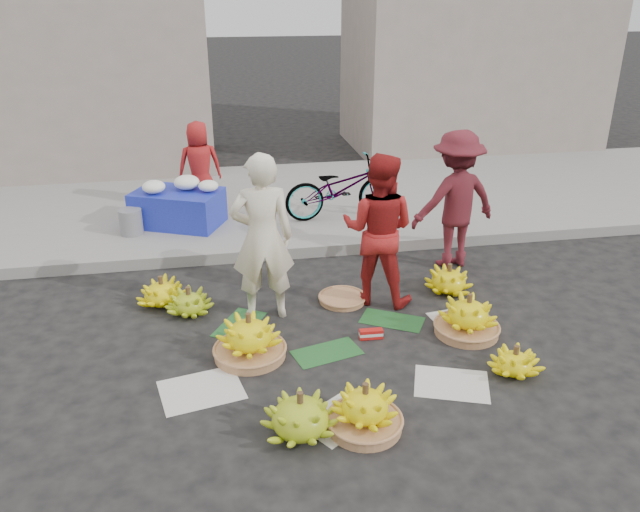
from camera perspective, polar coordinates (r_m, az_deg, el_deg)
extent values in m
plane|color=black|center=(6.28, 1.19, -7.79)|extent=(80.00, 80.00, 0.00)
cube|color=gray|center=(8.18, -1.82, 0.58)|extent=(40.00, 0.25, 0.15)
cube|color=gray|center=(10.14, -3.58, 5.07)|extent=(40.00, 4.00, 0.12)
cube|color=gray|center=(12.86, -24.26, 15.95)|extent=(6.00, 3.00, 4.00)
cube|color=gray|center=(14.13, 13.92, 19.82)|extent=(5.00, 3.00, 5.00)
cylinder|color=#A06A43|center=(6.06, -6.42, -8.73)|extent=(0.68, 0.68, 0.09)
cylinder|color=#48301C|center=(5.88, -6.58, -5.77)|extent=(0.05, 0.05, 0.12)
cylinder|color=#48301C|center=(4.94, -1.83, -12.94)|extent=(0.05, 0.05, 0.12)
cylinder|color=#A06A43|center=(5.18, 4.08, -15.00)|extent=(0.60, 0.60, 0.09)
cylinder|color=#48301C|center=(4.99, 4.18, -12.14)|extent=(0.05, 0.05, 0.12)
cylinder|color=#48301C|center=(5.96, 17.50, -8.34)|extent=(0.05, 0.05, 0.12)
cylinder|color=#A06A43|center=(6.57, 13.24, -6.55)|extent=(0.64, 0.64, 0.09)
cylinder|color=#48301C|center=(6.40, 13.52, -3.90)|extent=(0.05, 0.05, 0.12)
cylinder|color=#48301C|center=(7.28, 11.77, -1.16)|extent=(0.05, 0.05, 0.12)
cylinder|color=#48301C|center=(6.82, -11.98, -3.26)|extent=(0.05, 0.05, 0.12)
cylinder|color=#48301C|center=(7.06, -14.37, -2.26)|extent=(0.05, 0.05, 0.12)
cylinder|color=#A06A43|center=(7.02, 2.05, -3.94)|extent=(0.62, 0.62, 0.06)
cube|color=red|center=(6.32, 4.69, -7.10)|extent=(0.24, 0.08, 0.10)
imported|color=#F4E9CD|center=(6.40, -5.31, 1.66)|extent=(0.66, 0.44, 1.79)
imported|color=red|center=(6.76, 5.35, 2.41)|extent=(1.02, 0.95, 1.68)
imported|color=maroon|center=(7.81, 12.27, 5.02)|extent=(1.20, 0.82, 1.71)
cube|color=#1A24AA|center=(9.07, -12.85, 4.31)|extent=(1.39, 1.16, 0.49)
ellipsoid|color=white|center=(8.95, -14.96, 6.08)|extent=(0.32, 0.32, 0.17)
ellipsoid|color=white|center=(9.01, -12.09, 6.56)|extent=(0.36, 0.36, 0.20)
ellipsoid|color=white|center=(8.87, -10.17, 6.29)|extent=(0.28, 0.28, 0.15)
cylinder|color=slate|center=(8.91, -16.90, 3.01)|extent=(0.31, 0.31, 0.35)
imported|color=red|center=(9.58, -10.94, 8.11)|extent=(0.69, 0.49, 1.33)
imported|color=gray|center=(9.09, 1.94, 6.23)|extent=(0.78, 1.74, 0.88)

